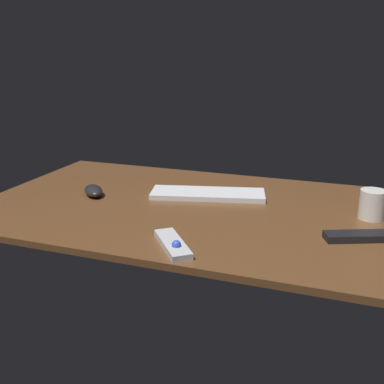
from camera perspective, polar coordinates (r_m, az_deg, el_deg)
The scene contains 6 objects.
desk at distance 147.63cm, azimuth -0.03°, elevation -2.09°, with size 140.00×84.00×2.00cm, color brown.
keyboard at distance 156.27cm, azimuth 2.05°, elevation -0.24°, with size 39.77×12.83×1.73cm, color silver.
computer_mouse at distance 160.42cm, azimuth -12.56°, elevation 0.16°, with size 11.42×5.99×3.62cm, color black.
media_remote at distance 116.13cm, azimuth -2.48°, elevation -6.74°, with size 15.32×17.43×3.42cm.
tv_remote at distance 129.00cm, azimuth 20.70°, elevation -5.36°, with size 18.67×5.17×2.02cm, color black.
coffee_mug at distance 145.34cm, azimuth 22.17°, elevation -1.49°, with size 7.71×7.71×8.98cm, color silver.
Camera 1 is at (46.05, -131.01, 51.09)cm, focal length 41.45 mm.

